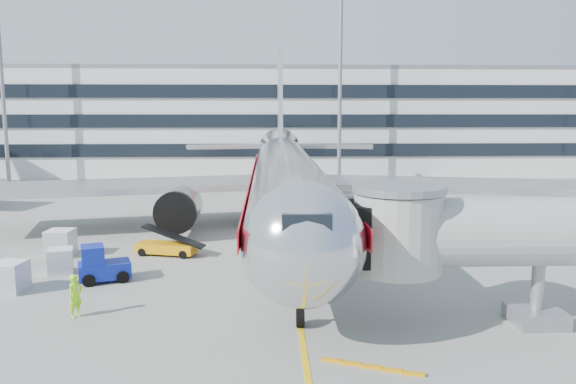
{
  "coord_description": "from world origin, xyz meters",
  "views": [
    {
      "loc": [
        -1.37,
        -31.47,
        9.41
      ],
      "look_at": [
        -0.04,
        5.69,
        4.0
      ],
      "focal_mm": 35.0,
      "sensor_mm": 36.0,
      "label": 1
    }
  ],
  "objects_px": {
    "cargo_container_left": "(10,277)",
    "ramp_worker": "(75,296)",
    "cargo_container_front": "(61,261)",
    "baggage_tug": "(101,266)",
    "belt_loader": "(167,247)",
    "cargo_container_right": "(61,243)",
    "main_jet": "(286,178)"
  },
  "relations": [
    {
      "from": "cargo_container_left",
      "to": "ramp_worker",
      "type": "xyz_separation_m",
      "value": [
        4.66,
        -3.79,
        0.2
      ]
    },
    {
      "from": "cargo_container_front",
      "to": "ramp_worker",
      "type": "xyz_separation_m",
      "value": [
        3.26,
        -7.13,
        0.27
      ]
    },
    {
      "from": "baggage_tug",
      "to": "ramp_worker",
      "type": "distance_m",
      "value": 5.43
    },
    {
      "from": "cargo_container_front",
      "to": "belt_loader",
      "type": "bearing_deg",
      "value": 36.21
    },
    {
      "from": "cargo_container_front",
      "to": "ramp_worker",
      "type": "bearing_deg",
      "value": -65.43
    },
    {
      "from": "cargo_container_right",
      "to": "cargo_container_front",
      "type": "distance_m",
      "value": 4.24
    },
    {
      "from": "cargo_container_front",
      "to": "cargo_container_right",
      "type": "bearing_deg",
      "value": 109.72
    },
    {
      "from": "baggage_tug",
      "to": "cargo_container_right",
      "type": "height_order",
      "value": "baggage_tug"
    },
    {
      "from": "cargo_container_left",
      "to": "cargo_container_right",
      "type": "xyz_separation_m",
      "value": [
        -0.03,
        7.33,
        0.06
      ]
    },
    {
      "from": "ramp_worker",
      "to": "main_jet",
      "type": "bearing_deg",
      "value": -0.74
    },
    {
      "from": "cargo_container_left",
      "to": "cargo_container_front",
      "type": "relative_size",
      "value": 1.0
    },
    {
      "from": "cargo_container_left",
      "to": "cargo_container_right",
      "type": "bearing_deg",
      "value": 90.22
    },
    {
      "from": "main_jet",
      "to": "baggage_tug",
      "type": "xyz_separation_m",
      "value": [
        -10.66,
        -12.72,
        -3.34
      ]
    },
    {
      "from": "belt_loader",
      "to": "baggage_tug",
      "type": "bearing_deg",
      "value": -114.49
    },
    {
      "from": "main_jet",
      "to": "cargo_container_left",
      "type": "height_order",
      "value": "main_jet"
    },
    {
      "from": "main_jet",
      "to": "belt_loader",
      "type": "bearing_deg",
      "value": -138.95
    },
    {
      "from": "belt_loader",
      "to": "cargo_container_front",
      "type": "height_order",
      "value": "belt_loader"
    },
    {
      "from": "belt_loader",
      "to": "cargo_container_front",
      "type": "xyz_separation_m",
      "value": [
        -5.42,
        -3.97,
        0.17
      ]
    },
    {
      "from": "cargo_container_left",
      "to": "cargo_container_right",
      "type": "relative_size",
      "value": 0.98
    },
    {
      "from": "cargo_container_left",
      "to": "baggage_tug",
      "type": "bearing_deg",
      "value": 20.94
    },
    {
      "from": "cargo_container_left",
      "to": "cargo_container_front",
      "type": "xyz_separation_m",
      "value": [
        1.4,
        3.34,
        -0.07
      ]
    },
    {
      "from": "cargo_container_left",
      "to": "ramp_worker",
      "type": "height_order",
      "value": "ramp_worker"
    },
    {
      "from": "belt_loader",
      "to": "cargo_container_right",
      "type": "relative_size",
      "value": 2.45
    },
    {
      "from": "belt_loader",
      "to": "baggage_tug",
      "type": "xyz_separation_m",
      "value": [
        -2.59,
        -5.69,
        0.34
      ]
    },
    {
      "from": "main_jet",
      "to": "belt_loader",
      "type": "relative_size",
      "value": 12.04
    },
    {
      "from": "baggage_tug",
      "to": "cargo_container_right",
      "type": "bearing_deg",
      "value": 126.77
    },
    {
      "from": "cargo_container_left",
      "to": "cargo_container_front",
      "type": "distance_m",
      "value": 3.62
    },
    {
      "from": "main_jet",
      "to": "ramp_worker",
      "type": "bearing_deg",
      "value": -119.45
    },
    {
      "from": "belt_loader",
      "to": "cargo_container_left",
      "type": "distance_m",
      "value": 10.0
    },
    {
      "from": "main_jet",
      "to": "cargo_container_front",
      "type": "relative_size",
      "value": 30.17
    },
    {
      "from": "belt_loader",
      "to": "cargo_container_front",
      "type": "relative_size",
      "value": 2.51
    },
    {
      "from": "baggage_tug",
      "to": "cargo_container_front",
      "type": "distance_m",
      "value": 3.32
    }
  ]
}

